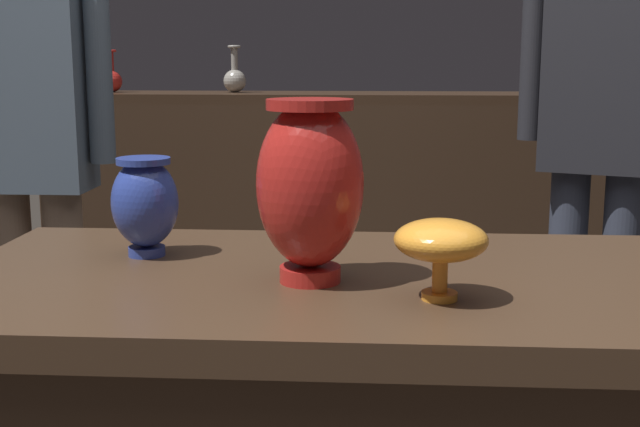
# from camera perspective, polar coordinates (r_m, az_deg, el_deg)

# --- Properties ---
(back_display_shelf) EXTENTS (2.60, 0.40, 0.99)m
(back_display_shelf) POSITION_cam_1_polar(r_m,az_deg,el_deg) (3.51, 2.63, 0.20)
(back_display_shelf) COLOR #382619
(back_display_shelf) RESTS_ON ground_plane
(vase_centerpiece) EXTENTS (0.16, 0.16, 0.27)m
(vase_centerpiece) POSITION_cam_1_polar(r_m,az_deg,el_deg) (1.22, -0.70, 2.02)
(vase_centerpiece) COLOR red
(vase_centerpiece) RESTS_ON display_plinth
(vase_tall_behind) EXTENTS (0.13, 0.13, 0.11)m
(vase_tall_behind) POSITION_cam_1_polar(r_m,az_deg,el_deg) (1.15, 8.32, -1.97)
(vase_tall_behind) COLOR orange
(vase_tall_behind) RESTS_ON display_plinth
(vase_left_accent) EXTENTS (0.11, 0.11, 0.17)m
(vase_left_accent) POSITION_cam_1_polar(r_m,az_deg,el_deg) (1.43, -11.96, 0.75)
(vase_left_accent) COLOR #2D429E
(vase_left_accent) RESTS_ON display_plinth
(shelf_vase_left) EXTENTS (0.09, 0.09, 0.19)m
(shelf_vase_left) POSITION_cam_1_polar(r_m,az_deg,el_deg) (3.52, -5.89, 9.26)
(shelf_vase_left) COLOR gray
(shelf_vase_left) RESTS_ON back_display_shelf
(shelf_vase_far_right) EXTENTS (0.09, 0.09, 0.18)m
(shelf_vase_far_right) POSITION_cam_1_polar(r_m,az_deg,el_deg) (3.64, 19.54, 8.68)
(shelf_vase_far_right) COLOR silver
(shelf_vase_far_right) RESTS_ON back_display_shelf
(shelf_vase_far_left) EXTENTS (0.09, 0.09, 0.18)m
(shelf_vase_far_left) POSITION_cam_1_polar(r_m,az_deg,el_deg) (3.63, -14.17, 8.98)
(shelf_vase_far_left) COLOR red
(shelf_vase_far_left) RESTS_ON back_display_shelf
(visitor_near_right) EXTENTS (0.44, 0.29, 1.65)m
(visitor_near_right) POSITION_cam_1_polar(r_m,az_deg,el_deg) (2.46, 18.87, 6.45)
(visitor_near_right) COLOR #333847
(visitor_near_right) RESTS_ON ground_plane
(visitor_near_left) EXTENTS (0.47, 0.18, 1.56)m
(visitor_near_left) POSITION_cam_1_polar(r_m,az_deg,el_deg) (2.43, -19.26, 4.93)
(visitor_near_left) COLOR #846B56
(visitor_near_left) RESTS_ON ground_plane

